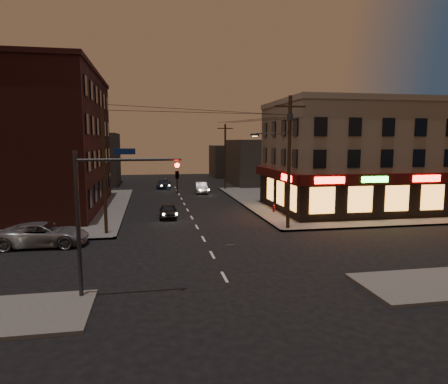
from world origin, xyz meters
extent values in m
plane|color=black|center=(0.00, 0.00, 0.00)|extent=(120.00, 120.00, 0.00)
cube|color=#514F4C|center=(18.00, 19.00, 0.07)|extent=(24.00, 28.00, 0.15)
cube|color=#514F4C|center=(-18.00, 19.00, 0.07)|extent=(24.00, 28.00, 0.15)
cube|color=gray|center=(16.00, 13.50, 5.15)|extent=(15.00, 12.00, 10.00)
cube|color=gray|center=(16.00, 13.50, 10.40)|extent=(15.20, 12.20, 0.50)
cube|color=black|center=(16.00, 7.55, 1.85)|extent=(15.12, 0.25, 3.40)
cube|color=black|center=(8.55, 13.50, 1.85)|extent=(0.25, 12.12, 3.40)
cube|color=#420D0A|center=(16.00, 7.25, 3.65)|extent=(15.60, 0.50, 0.90)
cube|color=#420D0A|center=(8.25, 13.50, 3.65)|extent=(0.50, 12.60, 0.90)
cube|color=#FF140C|center=(10.70, 6.98, 3.65)|extent=(2.60, 0.06, 0.55)
cube|color=#FF140C|center=(19.50, 6.98, 3.65)|extent=(2.60, 0.06, 0.55)
cube|color=#26FF3F|center=(14.70, 6.98, 3.65)|extent=(2.40, 0.06, 0.50)
cube|color=#FF140C|center=(7.98, 9.70, 3.65)|extent=(0.06, 2.60, 0.55)
cube|color=orange|center=(15.40, 7.40, 1.95)|extent=(12.40, 0.08, 2.20)
cube|color=orange|center=(8.40, 12.50, 1.95)|extent=(0.08, 8.40, 2.20)
cube|color=#441915|center=(-14.50, 19.00, 6.65)|extent=(12.00, 20.00, 13.00)
cube|color=#3F3D3A|center=(14.00, 38.00, 3.50)|extent=(10.00, 12.00, 7.00)
cube|color=#3F3D3A|center=(-13.00, 42.00, 4.00)|extent=(9.00, 10.00, 8.00)
cube|color=#3F3D3A|center=(12.00, 52.00, 3.00)|extent=(8.00, 8.00, 6.00)
cylinder|color=#382619|center=(6.80, 5.80, 5.15)|extent=(0.28, 0.28, 10.00)
cube|color=#382619|center=(6.80, 5.80, 9.35)|extent=(2.40, 0.12, 0.12)
cylinder|color=#333538|center=(6.80, 5.80, 8.55)|extent=(0.44, 0.44, 0.50)
cylinder|color=#333538|center=(5.50, 5.80, 7.35)|extent=(2.60, 0.10, 0.10)
cube|color=#333538|center=(4.10, 5.80, 7.25)|extent=(0.60, 0.25, 0.18)
cube|color=#FFD88C|center=(4.10, 5.80, 7.15)|extent=(0.35, 0.15, 0.04)
cylinder|color=#382619|center=(6.80, 32.00, 4.65)|extent=(0.26, 0.26, 9.00)
cylinder|color=#382619|center=(-6.80, 6.50, 4.65)|extent=(0.24, 0.24, 9.00)
cylinder|color=#333538|center=(-6.60, -5.60, 3.20)|extent=(0.18, 0.18, 6.40)
cylinder|color=#333538|center=(-4.40, -5.60, 6.00)|extent=(4.40, 0.12, 0.12)
imported|color=black|center=(-2.40, -5.60, 5.50)|extent=(0.16, 0.20, 1.00)
sphere|color=#FF0C05|center=(-2.40, -5.72, 5.75)|extent=(0.20, 0.20, 0.20)
cube|color=navy|center=(-4.60, -5.60, 6.35)|extent=(0.90, 0.05, 0.25)
imported|color=gray|center=(-10.47, 4.00, 0.78)|extent=(5.71, 2.78, 1.56)
imported|color=black|center=(-2.08, 12.32, 0.64)|extent=(1.68, 3.82, 1.28)
imported|color=gray|center=(3.02, 28.96, 0.72)|extent=(1.81, 4.44, 1.43)
imported|color=#1D243A|center=(-1.70, 35.18, 0.69)|extent=(2.29, 4.87, 1.37)
cylinder|color=maroon|center=(7.80, 12.55, 0.43)|extent=(0.24, 0.24, 0.57)
sphere|color=maroon|center=(7.80, 12.55, 0.75)|extent=(0.23, 0.23, 0.23)
cylinder|color=maroon|center=(7.80, 12.55, 0.55)|extent=(0.32, 0.17, 0.11)
cylinder|color=maroon|center=(7.80, 12.55, 0.55)|extent=(0.17, 0.32, 0.11)
camera|label=1|loc=(-3.53, -23.01, 6.78)|focal=32.00mm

